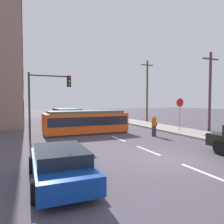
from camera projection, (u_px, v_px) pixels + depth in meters
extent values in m
plane|color=#49434D|center=(100.00, 132.00, 19.14)|extent=(120.00, 120.00, 0.00)
cube|color=gray|center=(191.00, 133.00, 18.05)|extent=(3.20, 36.00, 0.14)
cube|color=silver|center=(204.00, 173.00, 8.07)|extent=(0.16, 2.40, 0.01)
cube|color=silver|center=(148.00, 150.00, 11.76)|extent=(0.16, 2.40, 0.01)
cube|color=silver|center=(118.00, 139.00, 15.45)|extent=(0.16, 2.40, 0.01)
cube|color=silver|center=(85.00, 125.00, 24.14)|extent=(0.16, 2.40, 0.01)
cube|color=silver|center=(73.00, 121.00, 29.67)|extent=(0.16, 2.40, 0.01)
cube|color=#2D3847|center=(24.00, 108.00, 26.91)|extent=(0.06, 12.19, 1.92)
cube|color=#2D3847|center=(23.00, 83.00, 26.75)|extent=(0.06, 12.19, 1.92)
cube|color=#2D3847|center=(23.00, 57.00, 26.59)|extent=(0.06, 12.19, 1.92)
cube|color=#2D3847|center=(22.00, 32.00, 26.43)|extent=(0.06, 12.19, 1.92)
cube|color=#2D3847|center=(22.00, 5.00, 26.27)|extent=(0.06, 12.19, 1.92)
cube|color=#F45219|center=(86.00, 122.00, 17.98)|extent=(6.99, 2.69, 1.61)
cube|color=#2D2D2D|center=(86.00, 133.00, 18.02)|extent=(6.85, 2.56, 0.15)
cube|color=#4C5F59|center=(86.00, 112.00, 17.93)|extent=(6.29, 2.30, 0.20)
cube|color=#1E232D|center=(86.00, 120.00, 17.97)|extent=(6.72, 2.72, 0.71)
cube|color=#264497|center=(67.00, 115.00, 25.37)|extent=(2.68, 5.22, 1.59)
cube|color=black|center=(72.00, 114.00, 23.08)|extent=(2.25, 0.20, 0.95)
cube|color=black|center=(67.00, 113.00, 25.36)|extent=(2.69, 4.45, 0.63)
cylinder|color=black|center=(70.00, 122.00, 23.92)|extent=(2.58, 0.99, 0.90)
cylinder|color=black|center=(64.00, 119.00, 26.90)|extent=(2.58, 0.99, 0.90)
cylinder|color=#332753|center=(153.00, 131.00, 16.56)|extent=(0.16, 0.16, 0.85)
cylinder|color=#332753|center=(155.00, 131.00, 16.64)|extent=(0.16, 0.16, 0.85)
cylinder|color=#E35F05|center=(154.00, 122.00, 16.57)|extent=(0.36, 0.36, 0.60)
sphere|color=tan|center=(154.00, 117.00, 16.55)|extent=(0.22, 0.22, 0.22)
cube|color=brown|center=(156.00, 124.00, 16.71)|extent=(0.17, 0.22, 0.24)
cylinder|color=black|center=(221.00, 147.00, 10.72)|extent=(0.28, 0.80, 0.80)
cube|color=navy|center=(60.00, 167.00, 7.19)|extent=(1.76, 4.40, 0.55)
cube|color=black|center=(61.00, 154.00, 7.03)|extent=(1.61, 2.42, 0.40)
cylinder|color=black|center=(32.00, 165.00, 8.09)|extent=(0.22, 0.64, 0.64)
cylinder|color=black|center=(77.00, 160.00, 8.74)|extent=(0.22, 0.64, 0.64)
cylinder|color=black|center=(35.00, 192.00, 5.65)|extent=(0.22, 0.64, 0.64)
cylinder|color=black|center=(96.00, 182.00, 6.31)|extent=(0.22, 0.64, 0.64)
cylinder|color=gray|center=(180.00, 118.00, 19.17)|extent=(0.07, 0.07, 2.20)
cylinder|color=red|center=(180.00, 103.00, 19.10)|extent=(0.76, 0.04, 0.76)
cylinder|color=#333333|center=(29.00, 106.00, 15.00)|extent=(0.14, 0.14, 4.82)
cylinder|color=#333333|center=(50.00, 76.00, 15.43)|extent=(2.83, 0.10, 0.10)
cube|color=black|center=(69.00, 81.00, 15.99)|extent=(0.28, 0.24, 0.84)
sphere|color=red|center=(69.00, 78.00, 15.86)|extent=(0.16, 0.16, 0.16)
sphere|color=gold|center=(69.00, 81.00, 15.87)|extent=(0.16, 0.16, 0.16)
sphere|color=green|center=(69.00, 84.00, 15.88)|extent=(0.16, 0.16, 0.16)
cylinder|color=brown|center=(210.00, 92.00, 19.25)|extent=(0.24, 0.24, 7.20)
cube|color=brown|center=(211.00, 59.00, 19.10)|extent=(1.80, 0.12, 0.12)
cylinder|color=#4F4823|center=(147.00, 91.00, 28.71)|extent=(0.24, 0.24, 8.28)
cube|color=#4F4823|center=(147.00, 65.00, 28.54)|extent=(1.80, 0.12, 0.12)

